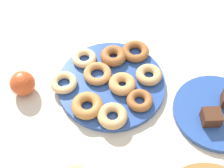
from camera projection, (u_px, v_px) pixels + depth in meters
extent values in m
plane|color=beige|center=(111.00, 85.00, 0.99)|extent=(2.40, 2.40, 0.00)
cylinder|color=#284C9E|center=(111.00, 84.00, 0.99)|extent=(0.33, 0.33, 0.02)
torus|color=#BC7A3D|center=(87.00, 105.00, 0.91)|extent=(0.12, 0.12, 0.03)
torus|color=#995B2D|center=(140.00, 100.00, 0.93)|extent=(0.08, 0.08, 0.02)
torus|color=tan|center=(149.00, 75.00, 0.98)|extent=(0.11, 0.11, 0.03)
torus|color=tan|center=(122.00, 84.00, 0.96)|extent=(0.09, 0.09, 0.03)
torus|color=#995B2D|center=(113.00, 56.00, 1.02)|extent=(0.09, 0.09, 0.03)
torus|color=#EABC84|center=(64.00, 82.00, 0.97)|extent=(0.11, 0.11, 0.02)
torus|color=#C6844C|center=(97.00, 74.00, 0.98)|extent=(0.11, 0.11, 0.02)
torus|color=tan|center=(113.00, 116.00, 0.89)|extent=(0.10, 0.10, 0.03)
torus|color=#EABC84|center=(84.00, 58.00, 1.02)|extent=(0.11, 0.11, 0.02)
torus|color=#995B2D|center=(135.00, 51.00, 1.04)|extent=(0.10, 0.10, 0.03)
cylinder|color=#284C9E|center=(217.00, 112.00, 0.93)|extent=(0.26, 0.26, 0.02)
cube|color=#472819|center=(211.00, 117.00, 0.88)|extent=(0.05, 0.05, 0.04)
sphere|color=#CC4C23|center=(23.00, 82.00, 0.95)|extent=(0.08, 0.08, 0.08)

